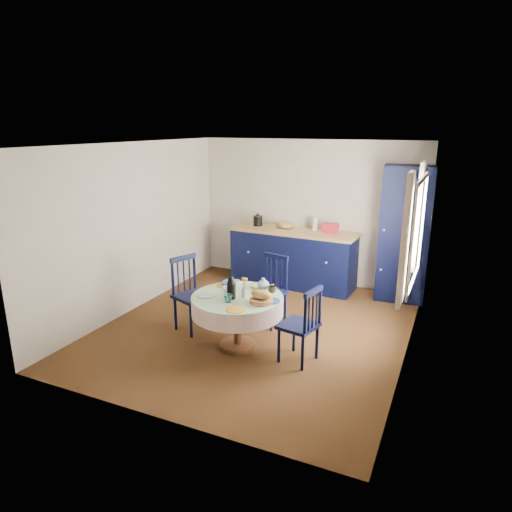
{
  "coord_description": "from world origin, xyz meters",
  "views": [
    {
      "loc": [
        2.41,
        -5.33,
        2.74
      ],
      "look_at": [
        -0.09,
        0.2,
        0.98
      ],
      "focal_mm": 32.0,
      "sensor_mm": 36.0,
      "label": 1
    }
  ],
  "objects_px": {
    "mug_c": "(272,289)",
    "mug_a": "(228,290)",
    "cobalt_bowl": "(230,284)",
    "kitchen_counter": "(293,257)",
    "chair_right": "(302,324)",
    "pantry_cabinet": "(404,234)",
    "mug_d": "(236,283)",
    "dining_table": "(238,305)",
    "mug_b": "(228,298)",
    "chair_far": "(270,290)",
    "chair_left": "(191,293)"
  },
  "relations": [
    {
      "from": "mug_c",
      "to": "mug_a",
      "type": "bearing_deg",
      "value": -152.17
    },
    {
      "from": "mug_c",
      "to": "cobalt_bowl",
      "type": "bearing_deg",
      "value": 178.97
    },
    {
      "from": "kitchen_counter",
      "to": "chair_right",
      "type": "bearing_deg",
      "value": -65.71
    },
    {
      "from": "pantry_cabinet",
      "to": "cobalt_bowl",
      "type": "height_order",
      "value": "pantry_cabinet"
    },
    {
      "from": "kitchen_counter",
      "to": "mug_d",
      "type": "relative_size",
      "value": 23.79
    },
    {
      "from": "pantry_cabinet",
      "to": "mug_d",
      "type": "relative_size",
      "value": 22.81
    },
    {
      "from": "mug_c",
      "to": "cobalt_bowl",
      "type": "distance_m",
      "value": 0.6
    },
    {
      "from": "dining_table",
      "to": "mug_d",
      "type": "xyz_separation_m",
      "value": [
        -0.18,
        0.3,
        0.16
      ]
    },
    {
      "from": "mug_a",
      "to": "mug_b",
      "type": "bearing_deg",
      "value": -61.53
    },
    {
      "from": "dining_table",
      "to": "mug_c",
      "type": "height_order",
      "value": "dining_table"
    },
    {
      "from": "chair_far",
      "to": "mug_c",
      "type": "relative_size",
      "value": 9.02
    },
    {
      "from": "mug_a",
      "to": "mug_c",
      "type": "xyz_separation_m",
      "value": [
        0.49,
        0.26,
        -0.01
      ]
    },
    {
      "from": "pantry_cabinet",
      "to": "chair_left",
      "type": "height_order",
      "value": "pantry_cabinet"
    },
    {
      "from": "kitchen_counter",
      "to": "chair_far",
      "type": "bearing_deg",
      "value": -78.94
    },
    {
      "from": "kitchen_counter",
      "to": "mug_a",
      "type": "height_order",
      "value": "kitchen_counter"
    },
    {
      "from": "mug_a",
      "to": "dining_table",
      "type": "bearing_deg",
      "value": -10.97
    },
    {
      "from": "dining_table",
      "to": "chair_right",
      "type": "xyz_separation_m",
      "value": [
        0.84,
        -0.03,
        -0.09
      ]
    },
    {
      "from": "dining_table",
      "to": "chair_far",
      "type": "height_order",
      "value": "chair_far"
    },
    {
      "from": "pantry_cabinet",
      "to": "mug_a",
      "type": "xyz_separation_m",
      "value": [
        -1.79,
        -2.58,
        -0.33
      ]
    },
    {
      "from": "kitchen_counter",
      "to": "mug_a",
      "type": "relative_size",
      "value": 18.23
    },
    {
      "from": "chair_left",
      "to": "chair_right",
      "type": "height_order",
      "value": "chair_left"
    },
    {
      "from": "chair_far",
      "to": "pantry_cabinet",
      "type": "bearing_deg",
      "value": 61.7
    },
    {
      "from": "chair_left",
      "to": "chair_far",
      "type": "xyz_separation_m",
      "value": [
        0.91,
        0.62,
        -0.02
      ]
    },
    {
      "from": "mug_a",
      "to": "cobalt_bowl",
      "type": "xyz_separation_m",
      "value": [
        -0.11,
        0.27,
        -0.02
      ]
    },
    {
      "from": "kitchen_counter",
      "to": "dining_table",
      "type": "distance_m",
      "value": 2.52
    },
    {
      "from": "mug_b",
      "to": "cobalt_bowl",
      "type": "height_order",
      "value": "mug_b"
    },
    {
      "from": "mug_d",
      "to": "mug_a",
      "type": "bearing_deg",
      "value": -85.48
    },
    {
      "from": "chair_right",
      "to": "mug_b",
      "type": "relative_size",
      "value": 9.0
    },
    {
      "from": "kitchen_counter",
      "to": "pantry_cabinet",
      "type": "height_order",
      "value": "pantry_cabinet"
    },
    {
      "from": "pantry_cabinet",
      "to": "chair_far",
      "type": "height_order",
      "value": "pantry_cabinet"
    },
    {
      "from": "mug_a",
      "to": "mug_c",
      "type": "relative_size",
      "value": 1.12
    },
    {
      "from": "chair_right",
      "to": "mug_c",
      "type": "height_order",
      "value": "chair_right"
    },
    {
      "from": "chair_far",
      "to": "mug_d",
      "type": "relative_size",
      "value": 10.48
    },
    {
      "from": "chair_far",
      "to": "mug_c",
      "type": "distance_m",
      "value": 0.66
    },
    {
      "from": "chair_right",
      "to": "mug_c",
      "type": "xyz_separation_m",
      "value": [
        -0.51,
        0.32,
        0.25
      ]
    },
    {
      "from": "chair_left",
      "to": "chair_right",
      "type": "distance_m",
      "value": 1.7
    },
    {
      "from": "kitchen_counter",
      "to": "mug_d",
      "type": "bearing_deg",
      "value": -87.65
    },
    {
      "from": "kitchen_counter",
      "to": "mug_c",
      "type": "distance_m",
      "value": 2.29
    },
    {
      "from": "kitchen_counter",
      "to": "mug_d",
      "type": "xyz_separation_m",
      "value": [
        0.0,
        -2.21,
        0.23
      ]
    },
    {
      "from": "mug_a",
      "to": "mug_d",
      "type": "height_order",
      "value": "mug_a"
    },
    {
      "from": "chair_right",
      "to": "mug_c",
      "type": "bearing_deg",
      "value": -110.13
    },
    {
      "from": "pantry_cabinet",
      "to": "mug_b",
      "type": "bearing_deg",
      "value": -124.72
    },
    {
      "from": "dining_table",
      "to": "mug_b",
      "type": "distance_m",
      "value": 0.28
    },
    {
      "from": "kitchen_counter",
      "to": "mug_c",
      "type": "height_order",
      "value": "kitchen_counter"
    },
    {
      "from": "chair_far",
      "to": "chair_right",
      "type": "distance_m",
      "value": 1.16
    },
    {
      "from": "mug_a",
      "to": "chair_far",
      "type": "bearing_deg",
      "value": 74.1
    },
    {
      "from": "pantry_cabinet",
      "to": "chair_right",
      "type": "xyz_separation_m",
      "value": [
        -0.79,
        -2.64,
        -0.59
      ]
    },
    {
      "from": "chair_right",
      "to": "mug_c",
      "type": "distance_m",
      "value": 0.65
    },
    {
      "from": "kitchen_counter",
      "to": "mug_c",
      "type": "xyz_separation_m",
      "value": [
        0.51,
        -2.22,
        0.23
      ]
    },
    {
      "from": "mug_b",
      "to": "mug_c",
      "type": "relative_size",
      "value": 0.97
    }
  ]
}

